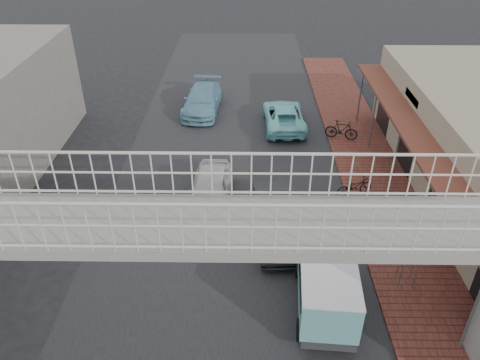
{
  "coord_description": "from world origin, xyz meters",
  "views": [
    {
      "loc": [
        0.75,
        -11.79,
        11.23
      ],
      "look_at": [
        0.54,
        3.04,
        1.8
      ],
      "focal_mm": 35.0,
      "sensor_mm": 36.0,
      "label": 1
    }
  ],
  "objects_px": {
    "angkot_far": "(202,100)",
    "motorcycle_near": "(354,186)",
    "street_clock": "(417,232)",
    "arrow_sign": "(462,208)",
    "angkot_van": "(327,281)",
    "white_hatchback": "(211,189)",
    "angkot_curb": "(284,116)",
    "motorcycle_far": "(341,130)",
    "dark_sedan": "(277,219)"
  },
  "relations": [
    {
      "from": "angkot_far",
      "to": "angkot_van",
      "type": "height_order",
      "value": "angkot_van"
    },
    {
      "from": "dark_sedan",
      "to": "angkot_far",
      "type": "bearing_deg",
      "value": 104.64
    },
    {
      "from": "motorcycle_near",
      "to": "angkot_curb",
      "type": "bearing_deg",
      "value": 0.89
    },
    {
      "from": "motorcycle_far",
      "to": "white_hatchback",
      "type": "bearing_deg",
      "value": 149.69
    },
    {
      "from": "angkot_curb",
      "to": "motorcycle_near",
      "type": "distance_m",
      "value": 7.22
    },
    {
      "from": "angkot_van",
      "to": "motorcycle_near",
      "type": "relative_size",
      "value": 2.34
    },
    {
      "from": "angkot_far",
      "to": "motorcycle_near",
      "type": "xyz_separation_m",
      "value": [
        7.08,
        -8.8,
        -0.16
      ]
    },
    {
      "from": "motorcycle_near",
      "to": "street_clock",
      "type": "distance_m",
      "value": 5.4
    },
    {
      "from": "angkot_curb",
      "to": "motorcycle_far",
      "type": "distance_m",
      "value": 3.26
    },
    {
      "from": "dark_sedan",
      "to": "motorcycle_near",
      "type": "height_order",
      "value": "dark_sedan"
    },
    {
      "from": "angkot_curb",
      "to": "angkot_far",
      "type": "bearing_deg",
      "value": -25.93
    },
    {
      "from": "motorcycle_far",
      "to": "arrow_sign",
      "type": "relative_size",
      "value": 0.6
    },
    {
      "from": "angkot_curb",
      "to": "motorcycle_far",
      "type": "relative_size",
      "value": 2.71
    },
    {
      "from": "angkot_far",
      "to": "arrow_sign",
      "type": "bearing_deg",
      "value": -49.04
    },
    {
      "from": "white_hatchback",
      "to": "dark_sedan",
      "type": "height_order",
      "value": "dark_sedan"
    },
    {
      "from": "angkot_curb",
      "to": "arrow_sign",
      "type": "distance_m",
      "value": 11.96
    },
    {
      "from": "angkot_van",
      "to": "arrow_sign",
      "type": "relative_size",
      "value": 1.41
    },
    {
      "from": "angkot_van",
      "to": "motorcycle_near",
      "type": "xyz_separation_m",
      "value": [
        2.08,
        6.16,
        -0.63
      ]
    },
    {
      "from": "white_hatchback",
      "to": "motorcycle_near",
      "type": "distance_m",
      "value": 6.01
    },
    {
      "from": "dark_sedan",
      "to": "motorcycle_near",
      "type": "distance_m",
      "value": 4.24
    },
    {
      "from": "motorcycle_far",
      "to": "angkot_curb",
      "type": "bearing_deg",
      "value": 77.97
    },
    {
      "from": "white_hatchback",
      "to": "street_clock",
      "type": "distance_m",
      "value": 8.23
    },
    {
      "from": "angkot_curb",
      "to": "white_hatchback",
      "type": "bearing_deg",
      "value": 62.6
    },
    {
      "from": "motorcycle_near",
      "to": "street_clock",
      "type": "xyz_separation_m",
      "value": [
        0.71,
        -5.09,
        1.66
      ]
    },
    {
      "from": "angkot_far",
      "to": "arrow_sign",
      "type": "height_order",
      "value": "arrow_sign"
    },
    {
      "from": "white_hatchback",
      "to": "street_clock",
      "type": "bearing_deg",
      "value": -32.0
    },
    {
      "from": "angkot_far",
      "to": "angkot_van",
      "type": "xyz_separation_m",
      "value": [
        5.0,
        -14.96,
        0.47
      ]
    },
    {
      "from": "angkot_van",
      "to": "street_clock",
      "type": "bearing_deg",
      "value": 25.24
    },
    {
      "from": "white_hatchback",
      "to": "motorcycle_near",
      "type": "relative_size",
      "value": 2.45
    },
    {
      "from": "angkot_far",
      "to": "motorcycle_near",
      "type": "relative_size",
      "value": 2.89
    },
    {
      "from": "angkot_van",
      "to": "motorcycle_near",
      "type": "bearing_deg",
      "value": 75.63
    },
    {
      "from": "angkot_van",
      "to": "dark_sedan",
      "type": "bearing_deg",
      "value": 114.11
    },
    {
      "from": "angkot_curb",
      "to": "angkot_van",
      "type": "distance_m",
      "value": 12.95
    },
    {
      "from": "white_hatchback",
      "to": "street_clock",
      "type": "height_order",
      "value": "street_clock"
    },
    {
      "from": "white_hatchback",
      "to": "angkot_van",
      "type": "distance_m",
      "value": 6.85
    },
    {
      "from": "white_hatchback",
      "to": "motorcycle_far",
      "type": "bearing_deg",
      "value": 44.35
    },
    {
      "from": "white_hatchback",
      "to": "angkot_far",
      "type": "height_order",
      "value": "angkot_far"
    },
    {
      "from": "street_clock",
      "to": "arrow_sign",
      "type": "relative_size",
      "value": 0.92
    },
    {
      "from": "dark_sedan",
      "to": "angkot_van",
      "type": "relative_size",
      "value": 1.14
    },
    {
      "from": "dark_sedan",
      "to": "angkot_curb",
      "type": "relative_size",
      "value": 0.98
    },
    {
      "from": "angkot_curb",
      "to": "motorcycle_far",
      "type": "bearing_deg",
      "value": 148.4
    },
    {
      "from": "white_hatchback",
      "to": "angkot_van",
      "type": "xyz_separation_m",
      "value": [
        3.9,
        -5.61,
        0.48
      ]
    },
    {
      "from": "dark_sedan",
      "to": "motorcycle_near",
      "type": "relative_size",
      "value": 2.66
    },
    {
      "from": "street_clock",
      "to": "arrow_sign",
      "type": "distance_m",
      "value": 2.12
    },
    {
      "from": "angkot_far",
      "to": "motorcycle_far",
      "type": "height_order",
      "value": "angkot_far"
    },
    {
      "from": "dark_sedan",
      "to": "motorcycle_far",
      "type": "distance_m",
      "value": 8.57
    },
    {
      "from": "dark_sedan",
      "to": "angkot_curb",
      "type": "bearing_deg",
      "value": 81.28
    },
    {
      "from": "angkot_van",
      "to": "street_clock",
      "type": "xyz_separation_m",
      "value": [
        2.8,
        1.07,
        1.02
      ]
    },
    {
      "from": "angkot_far",
      "to": "motorcycle_far",
      "type": "xyz_separation_m",
      "value": [
        7.4,
        -3.63,
        -0.09
      ]
    },
    {
      "from": "motorcycle_near",
      "to": "arrow_sign",
      "type": "bearing_deg",
      "value": -167.19
    }
  ]
}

